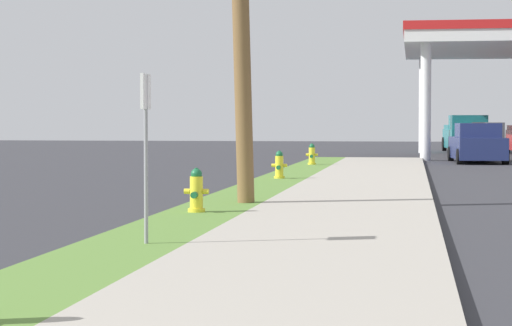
{
  "coord_description": "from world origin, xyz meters",
  "views": [
    {
      "loc": [
        4.19,
        -2.9,
        1.65
      ],
      "look_at": [
        1.02,
        17.43,
        0.79
      ],
      "focal_mm": 70.65,
      "sensor_mm": 36.0,
      "label": 1
    }
  ],
  "objects": [
    {
      "name": "street_sign_post",
      "position": [
        0.9,
        9.27,
        1.63
      ],
      "size": [
        0.05,
        0.36,
        2.12
      ],
      "color": "gray",
      "rests_on": "grass_verge"
    },
    {
      "name": "fire_hydrant_second",
      "position": [
        0.6,
        13.65,
        0.45
      ],
      "size": [
        0.42,
        0.38,
        0.74
      ],
      "color": "yellow",
      "rests_on": "grass_verge"
    },
    {
      "name": "fire_hydrant_fourth",
      "position": [
        0.68,
        32.51,
        0.45
      ],
      "size": [
        0.42,
        0.38,
        0.74
      ],
      "color": "yellow",
      "rests_on": "grass_verge"
    },
    {
      "name": "car_navy_by_near_pump",
      "position": [
        6.73,
        37.91,
        0.72
      ],
      "size": [
        2.18,
        4.6,
        1.57
      ],
      "color": "navy",
      "rests_on": "ground"
    },
    {
      "name": "fire_hydrant_third",
      "position": [
        0.67,
        23.78,
        0.45
      ],
      "size": [
        0.42,
        0.37,
        0.74
      ],
      "color": "yellow",
      "rests_on": "grass_verge"
    },
    {
      "name": "truck_teal_at_forecourt",
      "position": [
        7.03,
        52.06,
        0.91
      ],
      "size": [
        2.4,
        5.5,
        1.97
      ],
      "color": "#197075",
      "rests_on": "ground"
    }
  ]
}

